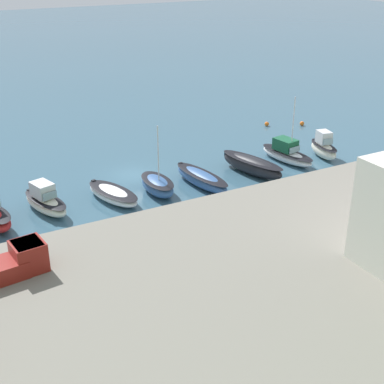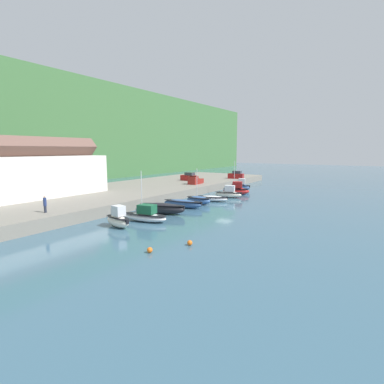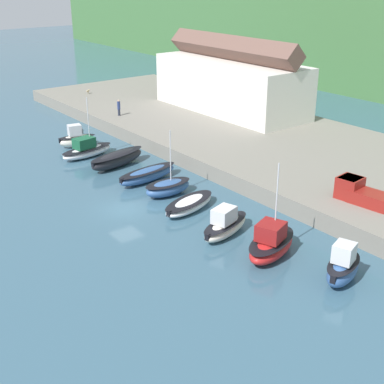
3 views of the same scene
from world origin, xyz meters
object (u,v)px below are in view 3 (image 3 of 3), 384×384
object	(u,v)px
moored_boat_0	(77,139)
person_on_quay	(119,107)
moored_boat_1	(87,150)
moored_boat_4	(168,188)
moored_boat_3	(148,174)
moored_boat_2	(117,159)
moored_boat_7	(271,243)
moored_boat_6	(225,225)
moored_boat_5	(189,204)
moored_boat_8	(343,267)
pickup_truck_0	(360,192)
dog_on_quay	(88,91)

from	to	relation	value
moored_boat_0	person_on_quay	world-z (taller)	person_on_quay
moored_boat_1	moored_boat_4	size ratio (longest dim) A/B	1.08
moored_boat_3	person_on_quay	size ratio (longest dim) A/B	3.44
moored_boat_2	moored_boat_7	distance (m)	24.12
moored_boat_2	moored_boat_6	size ratio (longest dim) A/B	1.31
moored_boat_0	moored_boat_5	size ratio (longest dim) A/B	0.71
moored_boat_5	moored_boat_8	size ratio (longest dim) A/B	1.43
moored_boat_4	moored_boat_5	world-z (taller)	moored_boat_4
moored_boat_8	person_on_quay	distance (m)	43.77
moored_boat_2	moored_boat_8	bearing A→B (deg)	-13.04
moored_boat_3	pickup_truck_0	xyz separation A→B (m)	(18.37, 9.41, 1.74)
moored_boat_3	moored_boat_7	bearing A→B (deg)	-11.17
person_on_quay	dog_on_quay	bearing A→B (deg)	168.34
moored_boat_5	moored_boat_7	bearing A→B (deg)	-16.67
moored_boat_1	person_on_quay	world-z (taller)	moored_boat_1
moored_boat_1	moored_boat_2	bearing A→B (deg)	3.77
moored_boat_0	dog_on_quay	bearing A→B (deg)	160.37
moored_boat_7	dog_on_quay	size ratio (longest dim) A/B	8.57
moored_boat_1	moored_boat_5	distance (m)	18.82
moored_boat_0	moored_boat_2	world-z (taller)	moored_boat_0
moored_boat_1	moored_boat_3	world-z (taller)	moored_boat_1
pickup_truck_0	dog_on_quay	size ratio (longest dim) A/B	5.83
moored_boat_8	moored_boat_4	bearing A→B (deg)	163.24
moored_boat_0	moored_boat_1	distance (m)	4.20
moored_boat_3	moored_boat_5	world-z (taller)	moored_boat_3
moored_boat_2	moored_boat_7	xyz separation A→B (m)	(24.10, -0.90, 0.16)
moored_boat_2	moored_boat_5	distance (m)	13.85
moored_boat_1	moored_boat_8	bearing A→B (deg)	-6.24
moored_boat_0	moored_boat_8	xyz separation A→B (m)	(38.69, 0.72, 0.09)
pickup_truck_0	person_on_quay	world-z (taller)	person_on_quay
moored_boat_7	dog_on_quay	xyz separation A→B (m)	(-52.39, 12.17, 1.06)
moored_boat_8	dog_on_quay	world-z (taller)	moored_boat_8
dog_on_quay	moored_boat_4	bearing A→B (deg)	-46.67
moored_boat_7	moored_boat_8	xyz separation A→B (m)	(5.48, 1.34, 0.07)
moored_boat_3	pickup_truck_0	world-z (taller)	pickup_truck_0
moored_boat_6	moored_boat_7	size ratio (longest dim) A/B	0.81
moored_boat_8	dog_on_quay	xyz separation A→B (m)	(-57.87, 10.83, 0.99)
moored_boat_2	moored_boat_3	size ratio (longest dim) A/B	1.04
moored_boat_3	pickup_truck_0	distance (m)	20.71
moored_boat_0	moored_boat_1	xyz separation A→B (m)	(4.11, -0.82, -0.18)
moored_boat_6	moored_boat_7	xyz separation A→B (m)	(4.65, 0.50, 0.14)
dog_on_quay	moored_boat_2	bearing A→B (deg)	-51.59
moored_boat_7	moored_boat_1	bearing A→B (deg)	160.63
moored_boat_6	dog_on_quay	world-z (taller)	moored_boat_6
moored_boat_4	moored_boat_8	bearing A→B (deg)	2.33
moored_boat_6	moored_boat_8	bearing A→B (deg)	-6.10
moored_boat_0	moored_boat_4	world-z (taller)	moored_boat_4
moored_boat_2	moored_boat_5	size ratio (longest dim) A/B	1.16
moored_boat_7	pickup_truck_0	size ratio (longest dim) A/B	1.47
moored_boat_1	moored_boat_0	bearing A→B (deg)	159.90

